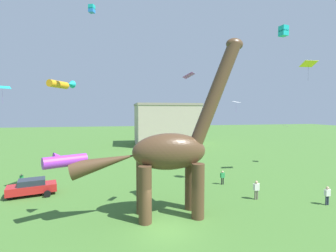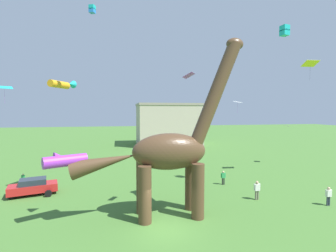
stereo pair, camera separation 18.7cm
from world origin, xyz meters
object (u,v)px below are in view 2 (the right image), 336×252
Objects in this scene: dinosaur_sculpture at (169,151)px; kite_high_left at (62,84)px; person_far_spectator at (23,177)px; kite_near_low at (4,87)px; kite_mid_right at (287,126)px; kite_far_left at (189,75)px; parked_sedan_left at (33,186)px; person_watching_child at (257,188)px; kite_near_high at (92,9)px; kite_apex at (285,31)px; person_photographer at (223,176)px; kite_trailing at (237,102)px; person_vendor_side at (329,194)px; kite_drifting at (310,64)px; kite_mid_center at (64,160)px.

dinosaur_sculpture is 5.51× the size of kite_high_left.
kite_high_left reaches higher than person_far_spectator.
kite_mid_right is (38.12, -0.79, -5.04)m from kite_near_low.
parked_sedan_left is at bearing 150.79° from kite_far_left.
person_watching_child is 20.38m from kite_high_left.
kite_near_high is at bearing 150.34° from kite_far_left.
parked_sedan_left is 4.66× the size of kite_apex.
person_photographer reaches higher than person_far_spectator.
kite_trailing is at bearing -3.16° from parked_sedan_left.
kite_far_left is (10.34, -7.20, 0.11)m from kite_high_left.
person_vendor_side is at bearing -2.30° from kite_far_left.
person_vendor_side is at bearing -7.70° from dinosaur_sculpture.
person_photographer is at bearing 49.18° from kite_far_left.
dinosaur_sculpture is 12.78× the size of person_far_spectator.
parked_sedan_left is at bearing -56.25° from kite_near_low.
person_photographer is 10.68m from kite_trailing.
person_watching_child is at bearing -153.41° from kite_apex.
kite_far_left reaches higher than person_far_spectator.
person_far_spectator is 0.69× the size of kite_trailing.
kite_near_low reaches higher than kite_mid_right.
kite_trailing is at bearing -51.72° from person_photographer.
kite_drifting is 0.92× the size of kite_high_left.
kite_near_high reaches higher than kite_apex.
person_far_spectator is at bearing -179.07° from kite_trailing.
kite_near_low is (-25.58, 13.59, 9.80)m from person_watching_child.
dinosaur_sculpture is at bearing -46.14° from parked_sedan_left.
person_watching_child is 30.58m from kite_near_low.
person_photographer is (19.07, -0.50, 0.10)m from parked_sedan_left.
person_watching_child is at bearing -8.57° from kite_near_high.
kite_drifting is at bearing 153.38° from person_far_spectator.
kite_near_low is at bearing 134.78° from kite_high_left.
kite_near_high is at bearing -45.02° from kite_near_low.
kite_mid_right is (20.97, 14.52, 0.88)m from dinosaur_sculpture.
kite_mid_center reaches higher than person_far_spectator.
kite_near_high reaches higher than kite_mid_center.
parked_sedan_left is 1.54× the size of kite_mid_center.
person_vendor_side is 1.24× the size of kite_far_left.
kite_near_high reaches higher than person_vendor_side.
person_photographer is at bearing -16.28° from parked_sedan_left.
kite_trailing is (11.62, 11.90, 4.25)m from dinosaur_sculpture.
kite_drifting is at bearing -97.11° from person_photographer.
dinosaur_sculpture is at bearing -145.31° from kite_mid_right.
parked_sedan_left is 2.04× the size of kite_near_low.
kite_apex is at bearing 142.97° from person_far_spectator.
kite_high_left is at bearing -165.79° from kite_mid_right.
kite_mid_right reaches higher than person_photographer.
person_photographer is 0.61× the size of kite_high_left.
kite_high_left is (2.81, -0.15, 9.66)m from parked_sedan_left.
kite_far_left is at bearing -160.31° from kite_apex.
person_far_spectator is 35.56m from kite_drifting.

